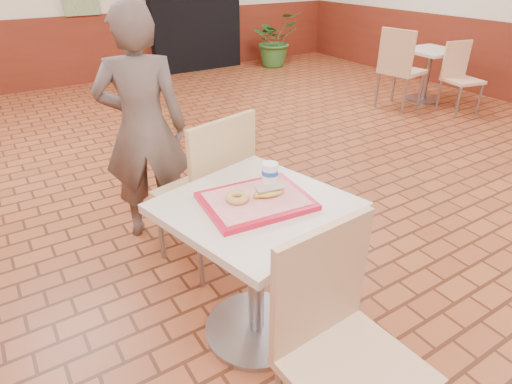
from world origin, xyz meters
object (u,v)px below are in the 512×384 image
main_table (256,250)px  second_table (429,67)px  chair_main_front (340,341)px  ring_donut (237,197)px  chair_second_front (460,73)px  chair_second_left (399,65)px  customer (143,129)px  chair_main_back (211,187)px  serving_tray (256,201)px  paper_cup (270,173)px  long_john_donut (269,192)px  potted_plant (274,39)px

main_table → second_table: size_ratio=1.16×
chair_main_front → second_table: size_ratio=1.42×
ring_donut → chair_second_front: (4.27, 1.77, -0.36)m
second_table → chair_second_left: size_ratio=0.68×
customer → chair_second_front: bearing=-148.7°
chair_main_back → serving_tray: chair_main_back is taller
paper_cup → chair_second_front: 4.41m
main_table → chair_second_left: 4.24m
ring_donut → long_john_donut: long_john_donut is taller
second_table → potted_plant: potted_plant is taller
chair_main_front → paper_cup: (0.18, 0.73, 0.33)m
paper_cup → ring_donut: bearing=-162.5°
serving_tray → chair_second_left: (3.59, 2.26, -0.24)m
main_table → paper_cup: 0.38m
chair_main_front → customer: (-0.05, 1.85, 0.24)m
potted_plant → chair_main_front: bearing=-122.7°
customer → potted_plant: (3.81, 3.99, -0.32)m
customer → ring_donut: bearing=114.3°
chair_second_front → chair_main_front: bearing=-138.5°
chair_second_front → second_table: bearing=95.3°
chair_main_front → customer: size_ratio=0.62×
customer → chair_second_front: (4.29, 0.59, -0.31)m
main_table → potted_plant: bearing=54.5°
serving_tray → chair_main_front: bearing=-93.7°
customer → paper_cup: customer is taller
customer → chair_second_left: (3.69, 1.05, -0.22)m
paper_cup → potted_plant: 6.24m
chair_main_front → paper_cup: 0.82m
customer → long_john_donut: customer is taller
chair_main_back → paper_cup: bearing=82.4°
customer → serving_tray: customer is taller
chair_second_front → chair_main_back: bearing=-152.6°
chair_main_back → long_john_donut: bearing=74.4°
main_table → potted_plant: potted_plant is taller
ring_donut → long_john_donut: size_ratio=0.70×
customer → ring_donut: 1.19m
chair_main_front → second_table: 5.20m
chair_main_front → long_john_donut: bearing=77.4°
long_john_donut → potted_plant: potted_plant is taller
main_table → chair_second_left: size_ratio=0.79×
customer → chair_main_front: bearing=115.3°
chair_second_front → ring_donut: bearing=-145.9°
chair_main_back → chair_second_left: bearing=-168.4°
ring_donut → potted_plant: bearing=53.7°
main_table → paper_cup: (0.14, 0.10, 0.34)m
second_table → chair_second_left: chair_second_left is taller
chair_main_front → second_table: (4.29, 2.94, -0.08)m
chair_main_back → chair_second_left: (3.51, 1.62, -0.00)m
chair_main_back → chair_second_front: bearing=-177.5°
serving_tray → potted_plant: 6.40m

